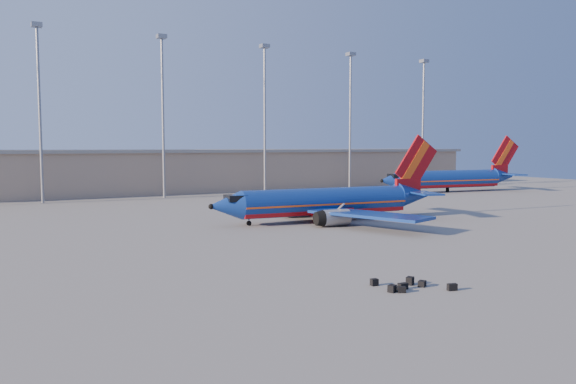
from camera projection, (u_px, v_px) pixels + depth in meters
name	position (u px, v px, depth m)	size (l,w,h in m)	color
ground	(325.00, 229.00, 62.25)	(220.00, 220.00, 0.00)	slate
terminal_building	(218.00, 169.00, 117.52)	(122.00, 16.00, 8.50)	gray
light_mast_row	(216.00, 101.00, 103.55)	(101.60, 1.60, 28.65)	gray
aircraft_main	(330.00, 202.00, 68.94)	(31.53, 30.26, 10.67)	navy
aircraft_second	(451.00, 179.00, 112.74)	(33.64, 13.05, 11.40)	navy
luggage_pile	(408.00, 285.00, 36.14)	(4.28, 3.81, 0.53)	black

